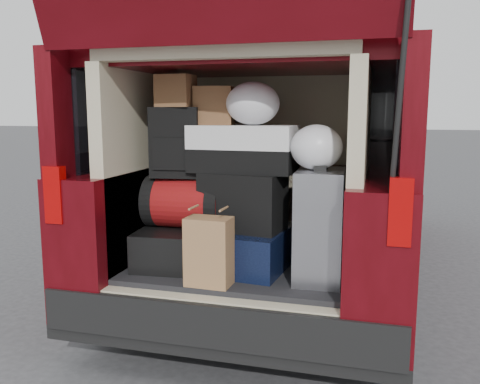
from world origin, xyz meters
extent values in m
plane|color=#363638|center=(0.00, 0.00, 0.00)|extent=(80.00, 80.00, 0.00)
cylinder|color=black|center=(-0.82, 0.40, 0.32)|extent=(0.24, 0.64, 0.64)
cylinder|color=black|center=(0.82, 0.40, 0.32)|extent=(0.24, 0.64, 0.64)
cylinder|color=black|center=(-0.82, 3.70, 0.32)|extent=(0.24, 0.64, 0.64)
cylinder|color=black|center=(0.82, 3.70, 0.32)|extent=(0.24, 0.64, 0.64)
cube|color=black|center=(0.00, 2.08, 0.26)|extent=(1.90, 4.85, 0.08)
cube|color=#430509|center=(-0.79, 2.08, 0.70)|extent=(0.33, 4.85, 0.80)
cube|color=#430509|center=(0.79, 2.08, 0.70)|extent=(0.33, 4.85, 0.80)
cube|color=#430509|center=(0.00, 2.08, 1.73)|extent=(1.82, 4.46, 0.10)
cube|color=black|center=(-0.88, 1.97, 1.44)|extent=(0.12, 4.25, 0.68)
cube|color=black|center=(0.88, 1.97, 1.44)|extent=(0.12, 4.25, 0.68)
cube|color=black|center=(0.00, -0.29, 0.40)|extent=(1.86, 0.16, 0.22)
cube|color=#990505|center=(-0.86, -0.33, 1.02)|extent=(0.10, 0.06, 0.30)
cube|color=#990505|center=(0.86, -0.33, 1.02)|extent=(0.10, 0.06, 0.30)
cube|color=black|center=(0.00, 0.28, 0.52)|extent=(1.24, 1.05, 0.06)
cube|color=#BFB393|center=(-0.66, 0.28, 1.12)|extent=(0.08, 1.05, 1.15)
cube|color=#BFB393|center=(0.66, 0.28, 1.12)|extent=(0.08, 1.05, 1.15)
cube|color=#BFB393|center=(0.00, 0.83, 1.12)|extent=(1.34, 0.06, 1.15)
cube|color=#BFB393|center=(0.00, 0.28, 1.73)|extent=(1.34, 1.05, 0.06)
cylinder|color=black|center=(0.84, -0.40, 1.65)|extent=(0.02, 0.90, 0.76)
cube|color=black|center=(0.00, 0.28, 0.28)|extent=(1.24, 1.05, 0.55)
cube|color=black|center=(-0.38, 0.15, 0.66)|extent=(0.44, 0.58, 0.22)
cube|color=black|center=(0.05, 0.17, 0.67)|extent=(0.49, 0.57, 0.23)
cube|color=white|center=(0.47, 0.08, 0.85)|extent=(0.26, 0.40, 0.59)
cube|color=#AA7B4D|center=(-0.07, -0.17, 0.73)|extent=(0.24, 0.16, 0.36)
cube|color=maroon|center=(-0.33, 0.17, 0.92)|extent=(0.46, 0.31, 0.30)
cube|color=black|center=(0.03, 0.15, 0.94)|extent=(0.49, 0.34, 0.33)
cube|color=black|center=(-0.38, 0.16, 1.27)|extent=(0.30, 0.21, 0.40)
cube|color=white|center=(0.02, 0.19, 1.24)|extent=(0.60, 0.33, 0.26)
cube|color=brown|center=(-0.37, 0.15, 1.56)|extent=(0.20, 0.17, 0.18)
cube|color=brown|center=(-0.17, 0.23, 1.48)|extent=(0.24, 0.21, 0.22)
ellipsoid|color=white|center=(0.07, 0.19, 1.49)|extent=(0.34, 0.32, 0.24)
ellipsoid|color=white|center=(0.44, 0.08, 1.26)|extent=(0.28, 0.26, 0.24)
camera|label=1|loc=(0.76, -2.59, 1.45)|focal=38.00mm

